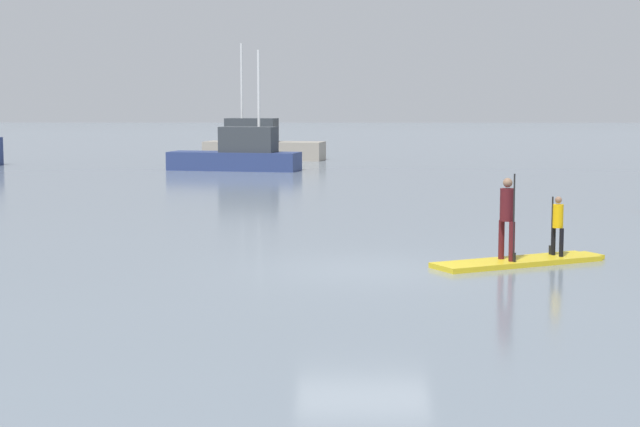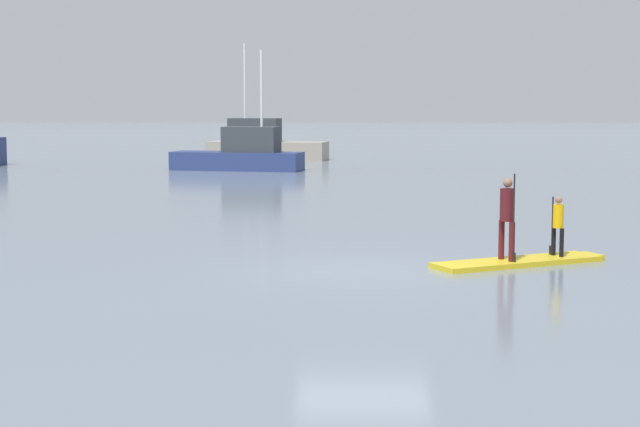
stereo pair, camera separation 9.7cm
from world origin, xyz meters
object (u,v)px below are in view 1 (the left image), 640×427
(paddler_adult, at_px, (507,213))
(motor_boat_small_navy, at_px, (261,145))
(paddler_child_solo, at_px, (558,222))
(fishing_boat_green_midground, at_px, (239,154))
(paddleboard_near, at_px, (520,261))

(paddler_adult, distance_m, motor_boat_small_navy, 35.29)
(paddler_child_solo, bearing_deg, motor_boat_small_navy, 104.01)
(motor_boat_small_navy, bearing_deg, paddler_adult, -77.93)
(paddler_child_solo, distance_m, fishing_boat_green_midground, 27.28)
(fishing_boat_green_midground, height_order, motor_boat_small_navy, motor_boat_small_navy)
(paddleboard_near, bearing_deg, paddler_adult, -151.46)
(paddler_child_solo, relative_size, fishing_boat_green_midground, 0.19)
(paddleboard_near, relative_size, paddler_child_solo, 3.06)
(paddler_child_solo, height_order, motor_boat_small_navy, motor_boat_small_navy)
(paddler_child_solo, bearing_deg, fishing_boat_green_midground, 108.90)
(fishing_boat_green_midground, xyz_separation_m, motor_boat_small_navy, (0.37, 8.12, 0.06))
(paddler_adult, bearing_deg, paddler_child_solo, 28.21)
(paddler_adult, xyz_separation_m, fishing_boat_green_midground, (-7.75, 26.39, -0.28))
(paddler_child_solo, xyz_separation_m, fishing_boat_green_midground, (-8.84, 25.81, -0.04))
(fishing_boat_green_midground, bearing_deg, paddleboard_near, -72.94)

